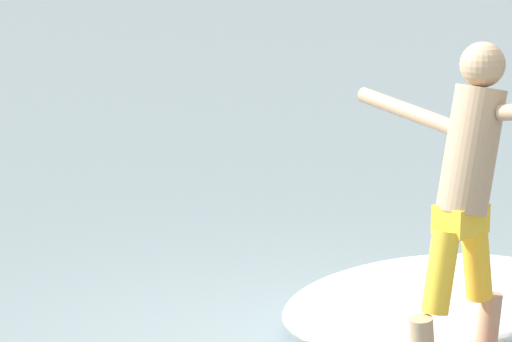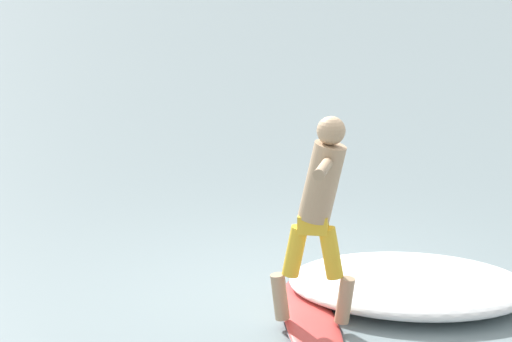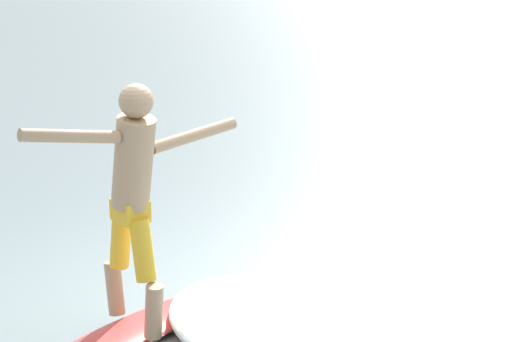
{
  "view_description": "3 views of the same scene",
  "coord_description": "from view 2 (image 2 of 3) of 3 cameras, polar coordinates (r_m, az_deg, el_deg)",
  "views": [
    {
      "loc": [
        -6.14,
        -2.81,
        2.69
      ],
      "look_at": [
        0.06,
        0.42,
        1.13
      ],
      "focal_mm": 85.0,
      "sensor_mm": 36.0,
      "label": 1
    },
    {
      "loc": [
        -2.52,
        -10.4,
        4.45
      ],
      "look_at": [
        -0.31,
        0.04,
        1.23
      ],
      "focal_mm": 85.0,
      "sensor_mm": 36.0,
      "label": 2
    },
    {
      "loc": [
        3.92,
        -5.5,
        2.84
      ],
      "look_at": [
        0.18,
        0.65,
        1.0
      ],
      "focal_mm": 60.0,
      "sensor_mm": 36.0,
      "label": 3
    }
  ],
  "objects": [
    {
      "name": "ground_plane",
      "position": [
        11.59,
        1.53,
        -5.79
      ],
      "size": [
        200.0,
        200.0,
        0.0
      ],
      "primitive_type": "plane",
      "color": "gray"
    },
    {
      "name": "wave_foam_at_tail",
      "position": [
        11.5,
        7.28,
        -5.35
      ],
      "size": [
        2.71,
        2.32,
        0.28
      ],
      "color": "white",
      "rests_on": "ground"
    },
    {
      "name": "surfer",
      "position": [
        10.39,
        3.05,
        -1.47
      ],
      "size": [
        0.84,
        1.65,
        1.87
      ],
      "color": "tan",
      "rests_on": "surfboard"
    },
    {
      "name": "surfboard",
      "position": [
        10.77,
        2.68,
        -7.36
      ],
      "size": [
        0.73,
        2.42,
        0.23
      ],
      "color": "#DE4745",
      "rests_on": "ground"
    }
  ]
}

